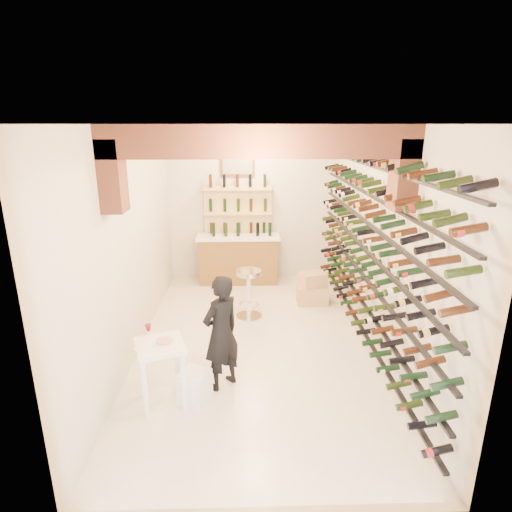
{
  "coord_description": "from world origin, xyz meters",
  "views": [
    {
      "loc": [
        -0.17,
        -5.76,
        3.2
      ],
      "look_at": [
        0.0,
        0.3,
        1.3
      ],
      "focal_mm": 29.57,
      "sensor_mm": 36.0,
      "label": 1
    }
  ],
  "objects_px": {
    "chrome_barstool": "(249,290)",
    "crate_lower": "(312,295)",
    "person": "(221,333)",
    "tasting_table": "(161,354)",
    "white_stool": "(195,387)",
    "back_counter": "(238,258)",
    "wine_rack": "(363,245)"
  },
  "relations": [
    {
      "from": "chrome_barstool",
      "to": "crate_lower",
      "type": "distance_m",
      "value": 1.36
    },
    {
      "from": "person",
      "to": "chrome_barstool",
      "type": "height_order",
      "value": "person"
    },
    {
      "from": "tasting_table",
      "to": "chrome_barstool",
      "type": "bearing_deg",
      "value": 45.81
    },
    {
      "from": "crate_lower",
      "to": "person",
      "type": "bearing_deg",
      "value": -121.19
    },
    {
      "from": "chrome_barstool",
      "to": "person",
      "type": "bearing_deg",
      "value": -100.42
    },
    {
      "from": "white_stool",
      "to": "person",
      "type": "bearing_deg",
      "value": 44.82
    },
    {
      "from": "back_counter",
      "to": "wine_rack",
      "type": "bearing_deg",
      "value": -55.34
    },
    {
      "from": "tasting_table",
      "to": "person",
      "type": "height_order",
      "value": "person"
    },
    {
      "from": "chrome_barstool",
      "to": "white_stool",
      "type": "bearing_deg",
      "value": -106.47
    },
    {
      "from": "wine_rack",
      "to": "person",
      "type": "bearing_deg",
      "value": -151.5
    },
    {
      "from": "white_stool",
      "to": "crate_lower",
      "type": "relative_size",
      "value": 0.71
    },
    {
      "from": "chrome_barstool",
      "to": "crate_lower",
      "type": "xyz_separation_m",
      "value": [
        1.19,
        0.58,
        -0.33
      ]
    },
    {
      "from": "tasting_table",
      "to": "white_stool",
      "type": "height_order",
      "value": "tasting_table"
    },
    {
      "from": "back_counter",
      "to": "person",
      "type": "distance_m",
      "value": 3.74
    },
    {
      "from": "white_stool",
      "to": "person",
      "type": "height_order",
      "value": "person"
    },
    {
      "from": "wine_rack",
      "to": "crate_lower",
      "type": "distance_m",
      "value": 2.07
    },
    {
      "from": "chrome_barstool",
      "to": "tasting_table",
      "type": "bearing_deg",
      "value": -114.64
    },
    {
      "from": "wine_rack",
      "to": "back_counter",
      "type": "height_order",
      "value": "wine_rack"
    },
    {
      "from": "chrome_barstool",
      "to": "wine_rack",
      "type": "bearing_deg",
      "value": -28.77
    },
    {
      "from": "back_counter",
      "to": "person",
      "type": "xyz_separation_m",
      "value": [
        -0.17,
        -3.73,
        0.21
      ]
    },
    {
      "from": "crate_lower",
      "to": "chrome_barstool",
      "type": "bearing_deg",
      "value": -154.07
    },
    {
      "from": "wine_rack",
      "to": "back_counter",
      "type": "relative_size",
      "value": 3.35
    },
    {
      "from": "person",
      "to": "crate_lower",
      "type": "relative_size",
      "value": 2.68
    },
    {
      "from": "back_counter",
      "to": "tasting_table",
      "type": "distance_m",
      "value": 4.14
    },
    {
      "from": "white_stool",
      "to": "back_counter",
      "type": "bearing_deg",
      "value": 83.19
    },
    {
      "from": "white_stool",
      "to": "wine_rack",
      "type": "bearing_deg",
      "value": 31.14
    },
    {
      "from": "wine_rack",
      "to": "white_stool",
      "type": "height_order",
      "value": "wine_rack"
    },
    {
      "from": "white_stool",
      "to": "chrome_barstool",
      "type": "height_order",
      "value": "chrome_barstool"
    },
    {
      "from": "back_counter",
      "to": "white_stool",
      "type": "distance_m",
      "value": 4.09
    },
    {
      "from": "back_counter",
      "to": "crate_lower",
      "type": "relative_size",
      "value": 3.05
    },
    {
      "from": "person",
      "to": "crate_lower",
      "type": "height_order",
      "value": "person"
    },
    {
      "from": "wine_rack",
      "to": "back_counter",
      "type": "xyz_separation_m",
      "value": [
        -1.83,
        2.65,
        -1.02
      ]
    }
  ]
}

